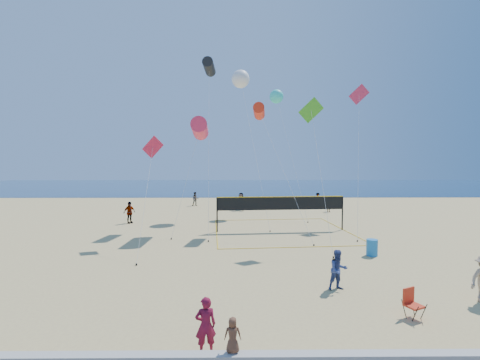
{
  "coord_description": "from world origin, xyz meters",
  "views": [
    {
      "loc": [
        -1.29,
        -10.38,
        5.12
      ],
      "look_at": [
        -1.18,
        2.0,
        4.47
      ],
      "focal_mm": 24.0,
      "sensor_mm": 36.0,
      "label": 1
    }
  ],
  "objects_px": {
    "camp_chair": "(411,301)",
    "woman": "(206,325)",
    "trash_barrel": "(372,248)",
    "volleyball_net": "(281,207)"
  },
  "relations": [
    {
      "from": "woman",
      "to": "volleyball_net",
      "type": "distance_m",
      "value": 16.21
    },
    {
      "from": "camp_chair",
      "to": "trash_barrel",
      "type": "distance_m",
      "value": 7.29
    },
    {
      "from": "woman",
      "to": "trash_barrel",
      "type": "distance_m",
      "value": 12.31
    },
    {
      "from": "trash_barrel",
      "to": "woman",
      "type": "bearing_deg",
      "value": -132.49
    },
    {
      "from": "camp_chair",
      "to": "woman",
      "type": "bearing_deg",
      "value": 171.92
    },
    {
      "from": "woman",
      "to": "volleyball_net",
      "type": "height_order",
      "value": "volleyball_net"
    },
    {
      "from": "volleyball_net",
      "to": "camp_chair",
      "type": "bearing_deg",
      "value": -84.3
    },
    {
      "from": "woman",
      "to": "trash_barrel",
      "type": "height_order",
      "value": "woman"
    },
    {
      "from": "trash_barrel",
      "to": "volleyball_net",
      "type": "height_order",
      "value": "volleyball_net"
    },
    {
      "from": "volleyball_net",
      "to": "woman",
      "type": "bearing_deg",
      "value": -109.47
    }
  ]
}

